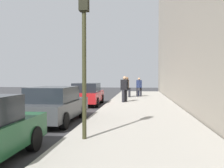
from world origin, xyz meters
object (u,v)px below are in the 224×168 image
object	(u,v)px
parked_car_red	(87,94)
rolling_suitcase	(138,93)
parked_car_charcoal	(55,105)
traffic_light_pole	(84,36)
pedestrian_black_coat	(125,88)
pedestrian_navy_coat	(139,86)
pedestrian_brown_coat	(127,86)

from	to	relation	value
parked_car_red	rolling_suitcase	bearing A→B (deg)	-28.09
parked_car_charcoal	traffic_light_pole	distance (m)	4.39
parked_car_red	pedestrian_black_coat	distance (m)	2.67
pedestrian_black_coat	parked_car_red	bearing A→B (deg)	108.72
parked_car_charcoal	pedestrian_black_coat	xyz separation A→B (m)	(7.43, -2.50, 0.36)
parked_car_red	traffic_light_pole	xyz separation A→B (m)	(-9.73, -1.99, 2.32)
pedestrian_navy_coat	pedestrian_black_coat	world-z (taller)	pedestrian_black_coat
parked_car_charcoal	parked_car_red	distance (m)	6.58
pedestrian_navy_coat	pedestrian_brown_coat	size ratio (longest dim) A/B	0.96
pedestrian_brown_coat	rolling_suitcase	world-z (taller)	pedestrian_brown_coat
parked_car_charcoal	traffic_light_pole	xyz separation A→B (m)	(-3.15, -1.98, 2.32)
traffic_light_pole	parked_car_red	bearing A→B (deg)	11.55
pedestrian_black_coat	parked_car_charcoal	bearing A→B (deg)	161.40
pedestrian_navy_coat	traffic_light_pole	xyz separation A→B (m)	(-15.62, 1.52, 2.02)
pedestrian_navy_coat	pedestrian_brown_coat	world-z (taller)	pedestrian_brown_coat
traffic_light_pole	rolling_suitcase	world-z (taller)	traffic_light_pole
pedestrian_navy_coat	rolling_suitcase	size ratio (longest dim) A/B	1.98
traffic_light_pole	pedestrian_navy_coat	bearing A→B (deg)	-5.57
rolling_suitcase	parked_car_red	bearing A→B (deg)	151.91
parked_car_red	traffic_light_pole	size ratio (longest dim) A/B	1.01
pedestrian_brown_coat	rolling_suitcase	size ratio (longest dim) A/B	2.06
pedestrian_navy_coat	pedestrian_black_coat	bearing A→B (deg)	168.74
pedestrian_brown_coat	rolling_suitcase	xyz separation A→B (m)	(1.34, -0.95, -0.69)
pedestrian_navy_coat	pedestrian_brown_coat	xyz separation A→B (m)	(-0.80, 1.03, 0.04)
parked_car_red	rolling_suitcase	xyz separation A→B (m)	(6.43, -3.43, -0.35)
pedestrian_navy_coat	rolling_suitcase	bearing A→B (deg)	8.26
parked_car_charcoal	parked_car_red	bearing A→B (deg)	0.08
parked_car_red	pedestrian_navy_coat	bearing A→B (deg)	-30.80
parked_car_red	traffic_light_pole	bearing A→B (deg)	-168.45
parked_car_red	pedestrian_brown_coat	world-z (taller)	pedestrian_brown_coat
parked_car_charcoal	pedestrian_black_coat	bearing A→B (deg)	-18.60
parked_car_charcoal	rolling_suitcase	distance (m)	13.46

